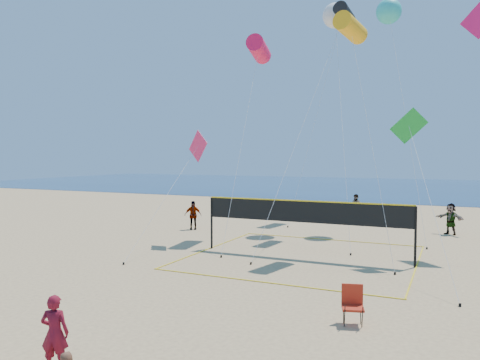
% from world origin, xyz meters
% --- Properties ---
extents(ocean, '(140.00, 50.00, 0.03)m').
position_xyz_m(ocean, '(0.00, 62.00, 0.01)').
color(ocean, navy).
rests_on(ocean, ground).
extents(woman, '(0.70, 0.58, 1.63)m').
position_xyz_m(woman, '(-3.24, -1.51, 0.82)').
color(woman, maroon).
rests_on(woman, ground).
extents(far_person_0, '(1.11, 0.87, 1.76)m').
position_xyz_m(far_person_0, '(-10.17, 16.16, 0.88)').
color(far_person_0, gray).
rests_on(far_person_0, ground).
extents(far_person_1, '(1.73, 1.30, 1.82)m').
position_xyz_m(far_person_1, '(4.31, 20.69, 0.91)').
color(far_person_1, gray).
rests_on(far_person_1, ground).
extents(far_person_3, '(0.87, 0.70, 1.72)m').
position_xyz_m(far_person_3, '(-1.99, 25.80, 0.86)').
color(far_person_3, gray).
rests_on(far_person_3, ground).
extents(camp_chair, '(0.69, 0.81, 1.17)m').
position_xyz_m(camp_chair, '(1.94, 3.88, 0.60)').
color(camp_chair, '#B12614').
rests_on(camp_chair, ground).
extents(volleyball_net, '(9.62, 9.47, 2.56)m').
position_xyz_m(volleyball_net, '(-1.66, 11.40, 1.77)').
color(volleyball_net, black).
rests_on(volleyball_net, ground).
extents(kite_0, '(1.47, 7.53, 11.18)m').
position_xyz_m(kite_0, '(-5.75, 16.02, 10.53)').
color(kite_0, '#F8134B').
rests_on(kite_0, ground).
extents(kite_1, '(2.23, 10.86, 13.27)m').
position_xyz_m(kite_1, '(-1.56, 18.87, 12.71)').
color(kite_1, black).
rests_on(kite_1, ground).
extents(kite_2, '(3.17, 4.57, 10.98)m').
position_xyz_m(kite_2, '(-0.07, 13.23, 10.40)').
color(kite_2, '#FFAD13').
rests_on(kite_2, ground).
extents(kite_3, '(1.52, 6.08, 5.87)m').
position_xyz_m(kite_3, '(-7.72, 12.23, 4.81)').
color(kite_3, '#EE2862').
rests_on(kite_3, ground).
extents(kite_4, '(2.83, 5.87, 6.58)m').
position_xyz_m(kite_4, '(2.72, 12.06, 5.49)').
color(kite_4, green).
rests_on(kite_4, ground).
extents(kite_6, '(3.57, 8.92, 14.04)m').
position_xyz_m(kite_6, '(-2.52, 20.68, 13.26)').
color(kite_6, white).
rests_on(kite_6, ground).
extents(kite_7, '(3.79, 7.32, 14.21)m').
position_xyz_m(kite_7, '(0.55, 21.81, 13.44)').
color(kite_7, '#33C7C0').
rests_on(kite_7, ground).
extents(kite_8, '(2.63, 7.54, 15.27)m').
position_xyz_m(kite_8, '(-3.15, 25.63, 14.62)').
color(kite_8, green).
rests_on(kite_8, ground).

